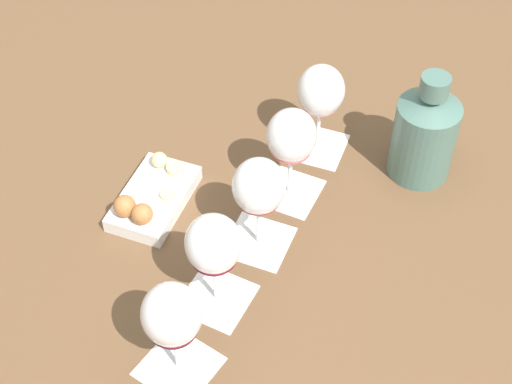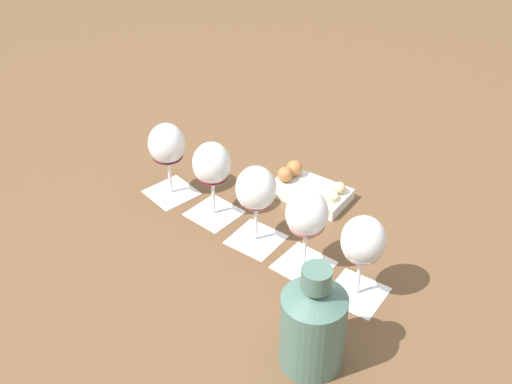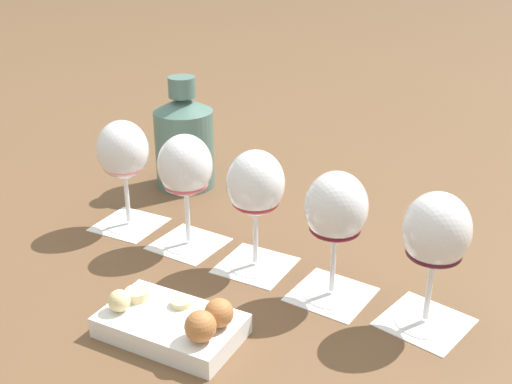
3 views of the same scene
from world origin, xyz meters
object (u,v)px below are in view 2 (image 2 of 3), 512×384
Objects in this scene: wine_glass_1 at (307,217)px; wine_glass_2 at (257,192)px; ceramic_vase at (313,323)px; snack_dish at (309,189)px; wine_glass_4 at (167,147)px; wine_glass_0 at (363,244)px; wine_glass_3 at (212,167)px.

wine_glass_2 is at bearing -54.27° from wine_glass_1.
snack_dish is (-0.13, -0.43, -0.07)m from ceramic_vase.
ceramic_vase is 0.45m from snack_dish.
snack_dish is (-0.29, 0.08, -0.10)m from wine_glass_4.
wine_glass_2 is at bearing 38.40° from snack_dish.
wine_glass_0 and wine_glass_3 have the same top height.
wine_glass_1 is 0.24m from wine_glass_3.
wine_glass_3 is (0.20, -0.29, 0.00)m from wine_glass_0.
wine_glass_2 is 0.31m from ceramic_vase.
wine_glass_4 is at bearing -51.03° from wine_glass_3.
snack_dish is at bearing -107.41° from ceramic_vase.
wine_glass_2 is 1.00× the size of wine_glass_3.
wine_glass_0 and wine_glass_4 have the same top height.
snack_dish is (-0.08, -0.21, -0.10)m from wine_glass_1.
wine_glass_1 is 0.90× the size of snack_dish.
wine_glass_4 is at bearing -54.11° from wine_glass_0.
wine_glass_2 is at bearing -53.98° from wine_glass_0.
wine_glass_1 is at bearing 125.73° from wine_glass_2.
wine_glass_0 is at bearing 88.78° from snack_dish.
snack_dish is (-0.21, -0.01, -0.10)m from wine_glass_3.
wine_glass_3 is at bearing -79.46° from ceramic_vase.
wine_glass_3 is (0.07, -0.10, 0.00)m from wine_glass_2.
wine_glass_1 reaches higher than snack_dish.
wine_glass_0 is at bearing 125.89° from wine_glass_4.
wine_glass_2 is (0.07, -0.10, -0.00)m from wine_glass_1.
wine_glass_3 is (0.13, -0.20, 0.00)m from wine_glass_1.
wine_glass_2 is 0.90× the size of snack_dish.
wine_glass_0 is 1.00× the size of wine_glass_4.
ceramic_vase is (-0.15, 0.51, -0.03)m from wine_glass_4.
ceramic_vase reaches higher than wine_glass_2.
wine_glass_4 is at bearing -16.20° from snack_dish.
snack_dish is at bearing 163.80° from wine_glass_4.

